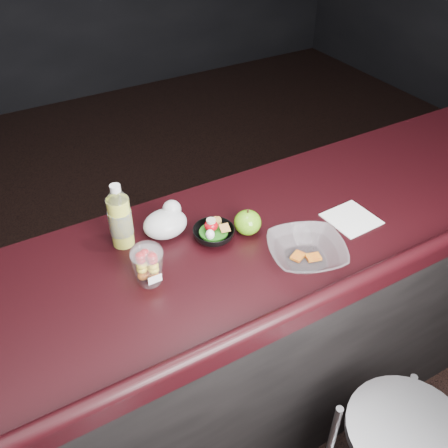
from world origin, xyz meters
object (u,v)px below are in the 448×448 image
at_px(takeout_bowl, 306,252).
at_px(lemonade_bottle, 120,220).
at_px(fruit_cup, 148,264).
at_px(snack_bowl, 213,233).
at_px(green_apple, 248,222).

bearing_deg(takeout_bowl, lemonade_bottle, 142.36).
bearing_deg(lemonade_bottle, fruit_cup, -89.12).
relative_size(fruit_cup, snack_bowl, 0.99).
bearing_deg(green_apple, takeout_bowl, -66.80).
bearing_deg(green_apple, fruit_cup, -172.38).
xyz_separation_m(lemonade_bottle, snack_bowl, (0.26, -0.13, -0.07)).
xyz_separation_m(lemonade_bottle, fruit_cup, (0.00, -0.21, -0.02)).
xyz_separation_m(snack_bowl, takeout_bowl, (0.20, -0.23, 0.00)).
bearing_deg(fruit_cup, lemonade_bottle, 90.88).
bearing_deg(lemonade_bottle, snack_bowl, -26.19).
bearing_deg(snack_bowl, green_apple, -12.47).
height_order(fruit_cup, takeout_bowl, fruit_cup).
distance_m(lemonade_bottle, fruit_cup, 0.21).
bearing_deg(lemonade_bottle, green_apple, -22.26).
bearing_deg(snack_bowl, fruit_cup, -163.74).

